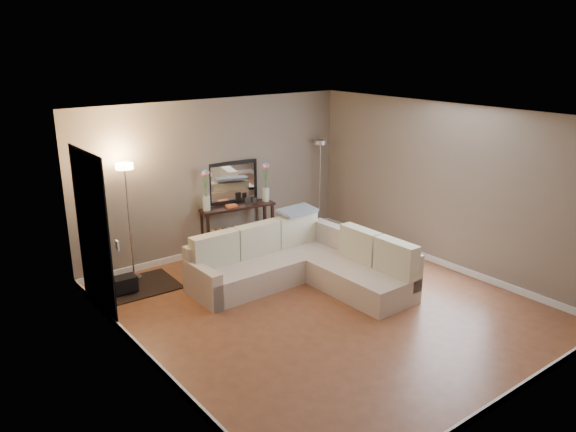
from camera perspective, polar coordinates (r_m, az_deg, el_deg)
floor at (r=7.82m, az=3.61°, el=-9.15°), size 5.00×5.50×0.01m
ceiling at (r=7.06m, az=4.02°, el=10.17°), size 5.00×5.50×0.01m
wall_back at (r=9.51m, az=-7.23°, el=3.96°), size 5.00×0.02×2.60m
wall_front at (r=5.70m, az=22.51°, el=-6.59°), size 5.00×0.02×2.60m
wall_left at (r=6.07m, az=-14.40°, el=-4.31°), size 0.02×5.50×2.60m
wall_right at (r=9.13m, az=15.77°, el=2.88°), size 0.02×5.50×2.60m
baseboard_back at (r=9.85m, az=-6.88°, el=-3.16°), size 5.00×0.03×0.10m
baseboard_front at (r=6.29m, az=20.94°, el=-17.01°), size 5.00×0.03×0.10m
baseboard_left at (r=6.63m, az=-13.37°, el=-14.36°), size 0.03×5.50×0.10m
baseboard_right at (r=9.49m, az=15.06°, el=-4.47°), size 0.03×5.50×0.10m
doorway at (r=7.65m, az=-19.20°, el=-1.78°), size 0.02×1.20×2.20m
switch_plate at (r=6.86m, az=-16.96°, el=-2.88°), size 0.02×0.08×0.12m
sectional_sofa at (r=8.38m, az=1.24°, el=-4.83°), size 2.46×2.35×0.86m
throw_blanket at (r=8.86m, az=0.96°, el=0.57°), size 0.64×0.39×0.08m
console_table at (r=9.65m, az=-5.57°, el=-1.00°), size 1.34×0.51×0.80m
leaning_mirror at (r=9.63m, az=-5.67°, el=3.42°), size 0.92×0.16×0.72m
table_decor at (r=9.54m, az=-5.11°, el=1.19°), size 0.56×0.16×0.13m
flower_vase_left at (r=9.29m, az=-8.32°, el=2.30°), size 0.16×0.13×0.69m
flower_vase_right at (r=9.74m, az=-2.28°, el=3.17°), size 0.16×0.13×0.69m
floor_lamp_lit at (r=8.57m, az=-16.02°, el=1.69°), size 0.26×0.26×1.79m
floor_lamp_unlit at (r=10.55m, az=3.28°, el=4.99°), size 0.31×0.31×1.73m
charcoal_rug at (r=8.65m, az=-15.15°, el=-6.96°), size 1.20×0.92×0.02m
black_bag at (r=8.46m, az=-16.25°, el=-6.62°), size 0.34×0.25×0.21m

